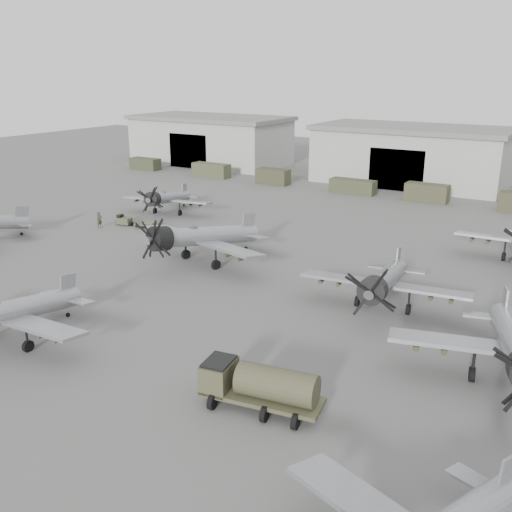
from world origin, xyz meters
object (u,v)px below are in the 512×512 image
(aircraft_far_0, at_px, (166,198))
(tug_trailer, at_px, (134,222))
(aircraft_near_1, at_px, (3,314))
(aircraft_mid_1, at_px, (198,237))
(ground_crew, at_px, (99,220))
(aircraft_mid_2, at_px, (384,281))
(fuel_tanker, at_px, (260,384))

(aircraft_far_0, bearing_deg, tug_trailer, -99.47)
(aircraft_near_1, xyz_separation_m, aircraft_far_0, (-13.83, 32.20, -0.16))
(aircraft_mid_1, distance_m, aircraft_far_0, 19.44)
(aircraft_far_0, xyz_separation_m, ground_crew, (-2.43, -8.63, -1.13))
(aircraft_mid_2, relative_size, aircraft_far_0, 1.11)
(aircraft_far_0, height_order, tug_trailer, aircraft_far_0)
(aircraft_mid_1, bearing_deg, ground_crew, 179.23)
(tug_trailer, xyz_separation_m, ground_crew, (-2.79, -2.47, 0.46))
(aircraft_near_1, relative_size, ground_crew, 6.62)
(aircraft_near_1, distance_m, fuel_tanker, 17.65)
(fuel_tanker, bearing_deg, aircraft_near_1, 178.80)
(aircraft_far_0, relative_size, fuel_tanker, 1.70)
(fuel_tanker, bearing_deg, ground_crew, 138.77)
(aircraft_near_1, height_order, aircraft_far_0, aircraft_near_1)
(aircraft_mid_2, height_order, ground_crew, aircraft_mid_2)
(aircraft_far_0, distance_m, ground_crew, 9.04)
(aircraft_mid_1, height_order, ground_crew, aircraft_mid_1)
(aircraft_near_1, bearing_deg, aircraft_far_0, 110.65)
(aircraft_mid_1, xyz_separation_m, aircraft_mid_2, (17.74, -1.39, -0.29))
(ground_crew, bearing_deg, tug_trailer, -40.89)
(aircraft_near_1, relative_size, aircraft_mid_2, 0.97)
(aircraft_mid_1, distance_m, tug_trailer, 15.85)
(fuel_tanker, relative_size, tug_trailer, 1.10)
(aircraft_far_0, relative_size, ground_crew, 6.19)
(aircraft_near_1, height_order, aircraft_mid_2, aircraft_mid_2)
(aircraft_mid_2, bearing_deg, ground_crew, 163.20)
(aircraft_near_1, height_order, fuel_tanker, aircraft_near_1)
(tug_trailer, bearing_deg, aircraft_mid_2, -21.03)
(aircraft_far_0, bearing_deg, fuel_tanker, -56.38)
(aircraft_near_1, relative_size, aircraft_far_0, 1.07)
(ground_crew, bearing_deg, aircraft_far_0, -8.16)
(aircraft_near_1, distance_m, tug_trailer, 29.36)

